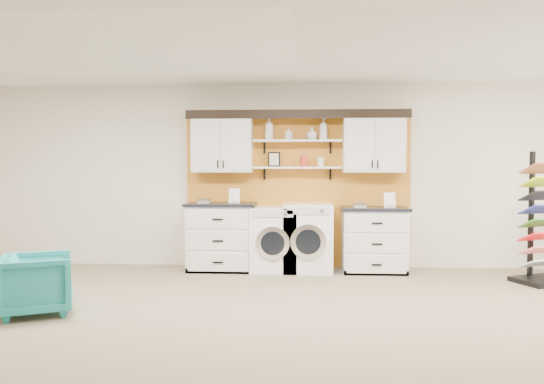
# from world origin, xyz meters

# --- Properties ---
(floor) EXTENTS (10.00, 10.00, 0.00)m
(floor) POSITION_xyz_m (0.00, 0.00, 0.00)
(floor) COLOR #837458
(floor) RESTS_ON ground
(ceiling) EXTENTS (10.00, 10.00, 0.00)m
(ceiling) POSITION_xyz_m (0.00, 0.00, 2.80)
(ceiling) COLOR white
(ceiling) RESTS_ON wall_back
(wall_back) EXTENTS (10.00, 0.00, 10.00)m
(wall_back) POSITION_xyz_m (0.00, 4.00, 1.40)
(wall_back) COLOR silver
(wall_back) RESTS_ON floor
(accent_panel) EXTENTS (3.40, 0.07, 2.40)m
(accent_panel) POSITION_xyz_m (0.00, 3.96, 1.20)
(accent_panel) COLOR orange
(accent_panel) RESTS_ON wall_back
(upper_cabinet_left) EXTENTS (0.90, 0.35, 0.84)m
(upper_cabinet_left) POSITION_xyz_m (-1.13, 3.79, 1.88)
(upper_cabinet_left) COLOR white
(upper_cabinet_left) RESTS_ON wall_back
(upper_cabinet_right) EXTENTS (0.90, 0.35, 0.84)m
(upper_cabinet_right) POSITION_xyz_m (1.13, 3.79, 1.88)
(upper_cabinet_right) COLOR white
(upper_cabinet_right) RESTS_ON wall_back
(shelf_lower) EXTENTS (1.32, 0.28, 0.03)m
(shelf_lower) POSITION_xyz_m (0.00, 3.80, 1.53)
(shelf_lower) COLOR white
(shelf_lower) RESTS_ON wall_back
(shelf_upper) EXTENTS (1.32, 0.28, 0.03)m
(shelf_upper) POSITION_xyz_m (0.00, 3.80, 1.93)
(shelf_upper) COLOR white
(shelf_upper) RESTS_ON wall_back
(crown_molding) EXTENTS (3.30, 0.41, 0.13)m
(crown_molding) POSITION_xyz_m (0.00, 3.81, 2.33)
(crown_molding) COLOR black
(crown_molding) RESTS_ON wall_back
(picture_frame) EXTENTS (0.18, 0.02, 0.22)m
(picture_frame) POSITION_xyz_m (-0.35, 3.85, 1.66)
(picture_frame) COLOR black
(picture_frame) RESTS_ON shelf_lower
(canister_red) EXTENTS (0.11, 0.11, 0.16)m
(canister_red) POSITION_xyz_m (0.10, 3.80, 1.62)
(canister_red) COLOR red
(canister_red) RESTS_ON shelf_lower
(canister_cream) EXTENTS (0.10, 0.10, 0.14)m
(canister_cream) POSITION_xyz_m (0.35, 3.80, 1.61)
(canister_cream) COLOR silver
(canister_cream) RESTS_ON shelf_lower
(base_cabinet_left) EXTENTS (1.03, 0.66, 1.01)m
(base_cabinet_left) POSITION_xyz_m (-1.13, 3.64, 0.50)
(base_cabinet_left) COLOR white
(base_cabinet_left) RESTS_ON floor
(base_cabinet_right) EXTENTS (0.97, 0.66, 0.95)m
(base_cabinet_right) POSITION_xyz_m (1.13, 3.64, 0.48)
(base_cabinet_right) COLOR white
(base_cabinet_right) RESTS_ON floor
(washer) EXTENTS (0.68, 0.71, 0.95)m
(washer) POSITION_xyz_m (-0.34, 3.64, 0.48)
(washer) COLOR white
(washer) RESTS_ON floor
(dryer) EXTENTS (0.71, 0.71, 1.00)m
(dryer) POSITION_xyz_m (0.16, 3.64, 0.50)
(dryer) COLOR white
(dryer) RESTS_ON floor
(sample_rack) EXTENTS (0.80, 0.74, 1.75)m
(sample_rack) POSITION_xyz_m (3.24, 3.04, 0.55)
(sample_rack) COLOR black
(sample_rack) RESTS_ON floor
(armchair) EXTENTS (0.92, 0.91, 0.64)m
(armchair) POSITION_xyz_m (-2.71, 1.23, 0.32)
(armchair) COLOR teal
(armchair) RESTS_ON floor
(soap_bottle_a) EXTENTS (0.15, 0.15, 0.33)m
(soap_bottle_a) POSITION_xyz_m (-0.42, 3.80, 2.11)
(soap_bottle_a) COLOR silver
(soap_bottle_a) RESTS_ON shelf_upper
(soap_bottle_b) EXTENTS (0.11, 0.11, 0.18)m
(soap_bottle_b) POSITION_xyz_m (-0.13, 3.80, 2.04)
(soap_bottle_b) COLOR silver
(soap_bottle_b) RESTS_ON shelf_upper
(soap_bottle_c) EXTENTS (0.21, 0.21, 0.19)m
(soap_bottle_c) POSITION_xyz_m (0.22, 3.80, 2.04)
(soap_bottle_c) COLOR silver
(soap_bottle_c) RESTS_ON shelf_upper
(soap_bottle_d) EXTENTS (0.17, 0.17, 0.32)m
(soap_bottle_d) POSITION_xyz_m (0.39, 3.80, 2.10)
(soap_bottle_d) COLOR silver
(soap_bottle_d) RESTS_ON shelf_upper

